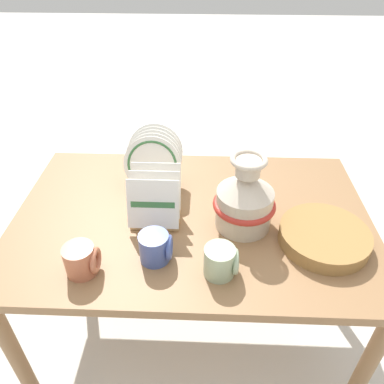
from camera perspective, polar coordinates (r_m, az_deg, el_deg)
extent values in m
plane|color=beige|center=(1.96, 0.00, -19.47)|extent=(14.00, 14.00, 0.00)
cube|color=olive|center=(1.44, 0.00, -4.07)|extent=(1.35, 0.87, 0.03)
cylinder|color=olive|center=(1.62, -25.21, -21.78)|extent=(0.06, 0.06, 0.67)
cylinder|color=olive|center=(1.58, 24.78, -23.47)|extent=(0.06, 0.06, 0.67)
cylinder|color=olive|center=(2.07, -17.13, -3.85)|extent=(0.06, 0.06, 0.67)
cylinder|color=olive|center=(2.04, 18.30, -4.75)|extent=(0.06, 0.06, 0.67)
cylinder|color=beige|center=(1.35, 7.90, -2.46)|extent=(0.20, 0.20, 0.15)
cone|color=beige|center=(1.29, 8.30, 1.29)|extent=(0.20, 0.20, 0.07)
cylinder|color=beige|center=(1.25, 8.55, 3.70)|extent=(0.08, 0.08, 0.06)
torus|color=beige|center=(1.24, 8.67, 4.84)|extent=(0.12, 0.12, 0.02)
torus|color=#B72D23|center=(1.34, 7.96, -1.87)|extent=(0.22, 0.22, 0.02)
cube|color=tan|center=(1.58, -5.55, 1.41)|extent=(0.18, 0.13, 0.02)
cylinder|color=tan|center=(1.60, -7.64, 4.06)|extent=(0.01, 0.01, 0.08)
cylinder|color=tan|center=(1.59, -3.24, 4.00)|extent=(0.01, 0.01, 0.08)
cylinder|color=white|center=(1.47, -6.08, 4.14)|extent=(0.23, 0.07, 0.22)
torus|color=#38703D|center=(1.47, -6.09, 4.11)|extent=(0.19, 0.07, 0.19)
cylinder|color=white|center=(1.49, -5.95, 4.69)|extent=(0.23, 0.07, 0.22)
cylinder|color=white|center=(1.51, -5.83, 5.24)|extent=(0.23, 0.07, 0.22)
cylinder|color=white|center=(1.54, -5.71, 5.76)|extent=(0.23, 0.07, 0.22)
cylinder|color=white|center=(1.56, -5.59, 6.27)|extent=(0.23, 0.07, 0.22)
cube|color=tan|center=(1.41, -5.46, -3.79)|extent=(0.18, 0.13, 0.02)
cylinder|color=tan|center=(1.42, -7.81, -0.74)|extent=(0.01, 0.01, 0.08)
cylinder|color=tan|center=(1.41, -2.85, -0.87)|extent=(0.01, 0.01, 0.08)
cube|color=white|center=(1.30, -5.99, -1.91)|extent=(0.18, 0.06, 0.17)
cube|color=white|center=(1.34, -5.71, -0.47)|extent=(0.18, 0.06, 0.17)
cube|color=white|center=(1.38, -5.44, 0.87)|extent=(0.18, 0.06, 0.17)
cube|color=#38703D|center=(1.30, -6.00, -1.94)|extent=(0.15, 0.01, 0.02)
cylinder|color=olive|center=(1.39, 19.29, -7.12)|extent=(0.31, 0.31, 0.01)
cylinder|color=olive|center=(1.38, 19.36, -6.85)|extent=(0.31, 0.31, 0.01)
cylinder|color=olive|center=(1.38, 19.44, -6.58)|extent=(0.31, 0.31, 0.01)
cylinder|color=olive|center=(1.37, 19.51, -6.31)|extent=(0.31, 0.31, 0.01)
cylinder|color=olive|center=(1.37, 19.59, -6.03)|extent=(0.31, 0.31, 0.01)
cylinder|color=olive|center=(1.36, 19.67, -5.75)|extent=(0.31, 0.31, 0.01)
cylinder|color=#9EB28E|center=(1.19, 4.19, -10.50)|extent=(0.10, 0.10, 0.10)
torus|color=#9EB28E|center=(1.19, 6.61, -10.46)|extent=(0.02, 0.08, 0.08)
cylinder|color=#B76647|center=(1.24, -16.68, -9.91)|extent=(0.10, 0.10, 0.10)
torus|color=#B76647|center=(1.22, -14.47, -10.01)|extent=(0.02, 0.08, 0.08)
cylinder|color=#42569E|center=(1.23, -5.78, -8.39)|extent=(0.10, 0.10, 0.10)
torus|color=#42569E|center=(1.23, -3.48, -8.42)|extent=(0.02, 0.08, 0.08)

